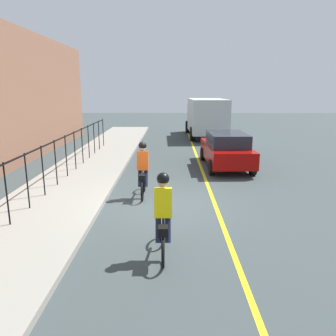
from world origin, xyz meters
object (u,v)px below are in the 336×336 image
Objects in this scene: cyclist_lead at (143,170)px; patrol_sedan at (226,149)px; box_truck_background at (206,116)px; cyclist_follow at (163,216)px.

patrol_sedan is (4.29, -3.40, -0.09)m from cyclist_lead.
cyclist_lead is at bearing 164.56° from box_truck_background.
cyclist_follow is 0.27× the size of box_truck_background.
cyclist_lead is 1.00× the size of cyclist_follow.
cyclist_lead reaches higher than patrol_sedan.
cyclist_follow is at bearing 160.73° from patrol_sedan.
cyclist_follow is at bearing -170.21° from cyclist_lead.
cyclist_lead is 5.47m from patrol_sedan.
box_truck_background reaches higher than patrol_sedan.
box_truck_background is (9.64, -0.03, 0.73)m from patrol_sedan.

